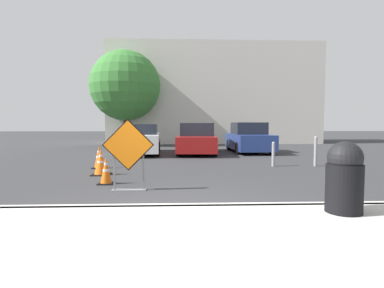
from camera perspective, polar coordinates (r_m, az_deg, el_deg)
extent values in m
plane|color=#333335|center=(15.03, -2.71, -1.89)|extent=(96.00, 96.00, 0.00)
cube|color=beige|center=(3.88, -4.05, -17.71)|extent=(29.16, 2.69, 0.14)
cube|color=beige|center=(5.15, -3.57, -12.22)|extent=(29.16, 0.20, 0.14)
cube|color=black|center=(6.78, -12.07, -0.17)|extent=(1.15, 0.02, 1.15)
cube|color=orange|center=(6.77, -12.09, -0.18)|extent=(1.08, 0.02, 1.08)
cube|color=slate|center=(6.97, -11.88, -8.55)|extent=(0.77, 0.20, 0.02)
cube|color=slate|center=(6.94, -14.59, -4.40)|extent=(0.04, 0.04, 1.03)
cube|color=slate|center=(6.83, -9.25, -4.46)|extent=(0.04, 0.04, 1.03)
cube|color=black|center=(7.84, -16.02, -7.21)|extent=(0.38, 0.38, 0.03)
cone|color=orange|center=(7.78, -16.06, -4.73)|extent=(0.28, 0.28, 0.65)
cylinder|color=white|center=(7.76, -16.08, -3.68)|extent=(0.09, 0.09, 0.06)
cylinder|color=white|center=(7.78, -16.06, -4.83)|extent=(0.16, 0.16, 0.06)
cube|color=black|center=(9.25, -16.92, -5.55)|extent=(0.52, 0.52, 0.03)
cone|color=orange|center=(9.20, -16.96, -3.18)|extent=(0.38, 0.38, 0.74)
cylinder|color=white|center=(9.18, -16.98, -2.18)|extent=(0.12, 0.12, 0.07)
cylinder|color=white|center=(9.20, -16.96, -3.28)|extent=(0.21, 0.21, 0.07)
cube|color=black|center=(10.65, -17.26, -4.34)|extent=(0.43, 0.43, 0.03)
cone|color=orange|center=(10.60, -17.30, -2.30)|extent=(0.31, 0.31, 0.73)
cylinder|color=white|center=(10.58, -17.32, -1.44)|extent=(0.10, 0.10, 0.07)
cylinder|color=white|center=(10.60, -17.30, -2.38)|extent=(0.18, 0.18, 0.07)
cube|color=white|center=(15.22, -9.53, 0.35)|extent=(1.97, 4.46, 0.80)
cube|color=#1E232D|center=(15.30, -9.53, 2.80)|extent=(1.63, 2.09, 0.50)
cylinder|color=black|center=(13.85, -6.63, -0.98)|extent=(0.24, 0.69, 0.68)
cylinder|color=black|center=(13.97, -13.16, -1.02)|extent=(0.24, 0.69, 0.68)
cylinder|color=black|center=(16.55, -6.44, -0.20)|extent=(0.24, 0.69, 0.68)
cylinder|color=black|center=(16.65, -11.92, -0.24)|extent=(0.24, 0.69, 0.68)
cube|color=maroon|center=(15.28, 0.98, 0.26)|extent=(2.16, 4.71, 0.73)
cube|color=#1E232D|center=(15.37, 0.99, 2.83)|extent=(1.77, 2.22, 0.64)
cylinder|color=black|center=(13.90, 4.44, -1.02)|extent=(0.24, 0.66, 0.65)
cylinder|color=black|center=(13.92, -2.60, -1.01)|extent=(0.24, 0.66, 0.65)
cylinder|color=black|center=(16.73, 3.96, -0.20)|extent=(0.24, 0.66, 0.65)
cylinder|color=black|center=(16.75, -1.88, -0.19)|extent=(0.24, 0.66, 0.65)
cube|color=navy|center=(16.20, 10.78, 0.46)|extent=(1.90, 4.07, 0.79)
cube|color=#1E232D|center=(16.27, 10.72, 2.96)|extent=(1.63, 1.89, 0.62)
cylinder|color=black|center=(15.26, 14.96, -0.77)|extent=(0.21, 0.62, 0.62)
cylinder|color=black|center=(14.81, 8.84, -0.82)|extent=(0.21, 0.62, 0.62)
cylinder|color=black|center=(17.64, 12.39, -0.13)|extent=(0.21, 0.62, 0.62)
cylinder|color=black|center=(17.26, 7.06, -0.15)|extent=(0.21, 0.62, 0.62)
cylinder|color=black|center=(5.18, 26.98, -7.53)|extent=(0.54, 0.54, 0.74)
sphere|color=black|center=(5.11, 27.14, -2.39)|extent=(0.51, 0.51, 0.51)
cylinder|color=gray|center=(10.95, 15.23, -2.01)|extent=(0.11, 0.11, 0.82)
sphere|color=gray|center=(10.91, 15.27, 0.13)|extent=(0.12, 0.12, 0.12)
cylinder|color=gray|center=(11.48, 22.47, -1.42)|extent=(0.11, 0.11, 1.01)
sphere|color=gray|center=(11.45, 22.53, 1.09)|extent=(0.12, 0.12, 0.12)
cube|color=beige|center=(24.82, 3.94, 9.17)|extent=(16.26, 5.00, 7.62)
cylinder|color=#513823|center=(21.42, -12.47, 2.86)|extent=(0.32, 0.32, 2.33)
sphere|color=#387A33|center=(21.58, -12.58, 10.80)|extent=(4.84, 4.84, 4.84)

